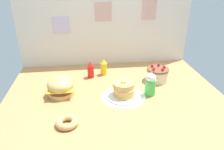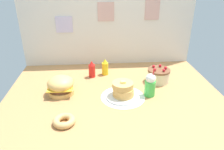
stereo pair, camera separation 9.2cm
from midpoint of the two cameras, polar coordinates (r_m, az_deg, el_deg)
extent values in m
cube|color=#B27F4C|center=(2.19, 1.82, -5.80)|extent=(2.20, 1.76, 0.02)
cube|color=silver|center=(2.82, -0.04, 11.97)|extent=(2.20, 0.03, 0.93)
cube|color=silver|center=(2.79, -11.64, 12.96)|extent=(0.21, 0.01, 0.20)
cube|color=#D8A599|center=(2.75, -0.64, 16.44)|extent=(0.20, 0.01, 0.23)
cube|color=#D8A599|center=(2.84, 11.59, 16.68)|extent=(0.18, 0.01, 0.25)
cylinder|color=white|center=(2.17, 4.12, -5.78)|extent=(0.44, 0.44, 0.00)
cylinder|color=#DBA859|center=(2.26, -12.15, -4.28)|extent=(0.26, 0.26, 0.05)
cylinder|color=#59331E|center=(2.24, -12.24, -3.40)|extent=(0.24, 0.24, 0.04)
cube|color=yellow|center=(2.23, -12.29, -2.89)|extent=(0.25, 0.25, 0.01)
ellipsoid|color=#E5B260|center=(2.22, -12.37, -2.18)|extent=(0.27, 0.27, 0.15)
cylinder|color=white|center=(2.16, 4.12, -5.57)|extent=(0.34, 0.34, 0.02)
cylinder|color=#E0AD5B|center=(2.15, 4.26, -5.06)|extent=(0.21, 0.21, 0.03)
cylinder|color=#E0AD5B|center=(2.14, 4.31, -4.41)|extent=(0.21, 0.21, 0.03)
cylinder|color=#E0AD5B|center=(2.12, 4.21, -3.83)|extent=(0.21, 0.21, 0.03)
cylinder|color=#E0AD5B|center=(2.11, 4.10, -3.06)|extent=(0.21, 0.21, 0.03)
cylinder|color=#E0AD5B|center=(2.10, 4.11, -2.37)|extent=(0.21, 0.21, 0.03)
cube|color=#F7E072|center=(2.09, 4.26, -1.85)|extent=(0.04, 0.04, 0.02)
cylinder|color=beige|center=(2.50, 13.23, -0.33)|extent=(0.24, 0.24, 0.13)
cylinder|color=brown|center=(2.47, 13.40, 1.25)|extent=(0.25, 0.25, 0.02)
sphere|color=red|center=(2.48, 15.07, 1.83)|extent=(0.03, 0.03, 0.03)
sphere|color=red|center=(2.52, 13.67, 2.42)|extent=(0.03, 0.03, 0.03)
sphere|color=red|center=(2.49, 12.01, 2.25)|extent=(0.03, 0.03, 0.03)
sphere|color=red|center=(2.40, 12.37, 1.38)|extent=(0.03, 0.03, 0.03)
sphere|color=red|center=(2.41, 14.66, 1.21)|extent=(0.03, 0.03, 0.03)
cylinder|color=red|center=(2.54, -4.32, 1.07)|extent=(0.08, 0.08, 0.15)
cone|color=red|center=(2.50, -4.39, 3.16)|extent=(0.06, 0.06, 0.05)
cylinder|color=yellow|center=(2.60, -0.84, 1.70)|extent=(0.08, 0.08, 0.15)
cone|color=yellow|center=(2.56, -0.86, 3.75)|extent=(0.06, 0.06, 0.05)
cylinder|color=green|center=(2.19, 11.19, -3.47)|extent=(0.11, 0.11, 0.16)
sphere|color=white|center=(2.14, 11.43, -0.95)|extent=(0.10, 0.10, 0.10)
cylinder|color=red|center=(2.14, 12.07, -0.15)|extent=(0.01, 0.03, 0.16)
torus|color=tan|center=(1.83, -11.16, -11.87)|extent=(0.19, 0.19, 0.06)
torus|color=brown|center=(1.83, -11.17, -11.77)|extent=(0.18, 0.18, 0.05)
camera|label=1|loc=(0.05, -88.82, 0.57)|focal=34.45mm
camera|label=2|loc=(0.05, 91.18, -0.57)|focal=34.45mm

